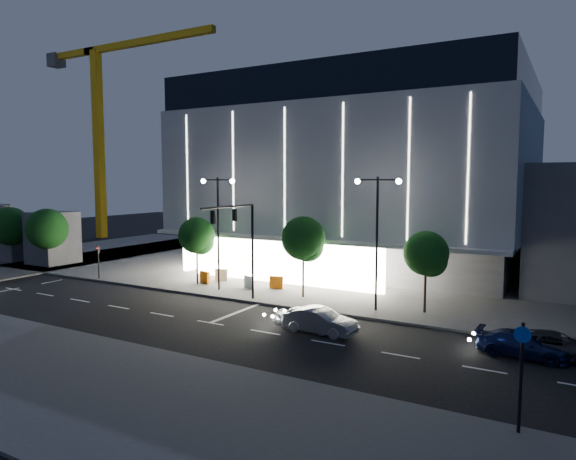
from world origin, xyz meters
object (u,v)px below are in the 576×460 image
(cycle_sign_pole, at_px, (521,372))
(car_second, at_px, (320,321))
(tower_crane, at_px, (102,101))
(barrier_a, at_px, (205,277))
(tree_mid, at_px, (304,241))
(car_lead, at_px, (307,319))
(street_lamp_east, at_px, (377,223))
(traffic_mast, at_px, (241,234))
(car_third, at_px, (522,345))
(car_fourth, at_px, (556,345))
(barrier_d, at_px, (249,282))
(tree_right, at_px, (426,256))
(ped_signal_far, at_px, (98,259))
(street_lamp_west, at_px, (218,216))
(barrier_c, at_px, (276,282))
(tree_left, at_px, (197,238))
(barrier_b, at_px, (221,275))

(cycle_sign_pole, distance_m, car_second, 13.52)
(tower_crane, relative_size, barrier_a, 29.09)
(tree_mid, distance_m, car_lead, 8.69)
(street_lamp_east, distance_m, tower_crane, 57.35)
(traffic_mast, bearing_deg, car_third, -6.47)
(street_lamp_east, distance_m, car_fourth, 12.70)
(car_second, height_order, barrier_d, car_second)
(tree_right, distance_m, barrier_d, 14.56)
(street_lamp_east, bearing_deg, ped_signal_far, -176.56)
(tree_right, relative_size, car_second, 1.27)
(street_lamp_east, distance_m, car_second, 8.11)
(car_fourth, bearing_deg, car_lead, 94.92)
(car_fourth, bearing_deg, barrier_a, 75.20)
(car_third, bearing_deg, traffic_mast, 85.92)
(ped_signal_far, relative_size, tree_right, 0.54)
(car_second, bearing_deg, street_lamp_west, 65.50)
(ped_signal_far, relative_size, car_fourth, 0.66)
(car_fourth, distance_m, barrier_c, 21.10)
(traffic_mast, height_order, car_lead, traffic_mast)
(traffic_mast, distance_m, car_second, 9.56)
(traffic_mast, distance_m, street_lamp_east, 9.43)
(cycle_sign_pole, relative_size, car_fourth, 0.87)
(street_lamp_west, distance_m, car_third, 23.45)
(barrier_c, bearing_deg, car_third, -36.68)
(traffic_mast, height_order, street_lamp_west, street_lamp_west)
(street_lamp_west, distance_m, ped_signal_far, 12.76)
(street_lamp_west, relative_size, tree_right, 1.63)
(car_lead, distance_m, car_third, 11.52)
(cycle_sign_pole, bearing_deg, street_lamp_east, 126.51)
(tower_crane, height_order, barrier_a, tower_crane)
(car_second, bearing_deg, tower_crane, 63.26)
(ped_signal_far, xyz_separation_m, car_third, (34.34, -3.24, -1.26))
(tree_right, bearing_deg, barrier_d, 178.03)
(street_lamp_east, xyz_separation_m, tree_left, (-15.97, 1.02, -1.92))
(street_lamp_west, relative_size, car_fourth, 1.97)
(barrier_b, bearing_deg, traffic_mast, -63.19)
(tower_crane, relative_size, tree_mid, 5.20)
(ped_signal_far, distance_m, barrier_c, 16.33)
(ped_signal_far, height_order, car_third, ped_signal_far)
(street_lamp_east, relative_size, barrier_b, 8.18)
(traffic_mast, height_order, tree_mid, traffic_mast)
(barrier_c, relative_size, barrier_d, 1.00)
(barrier_b, bearing_deg, barrier_a, -126.86)
(street_lamp_east, relative_size, tree_mid, 1.46)
(tree_right, bearing_deg, car_third, -42.37)
(cycle_sign_pole, relative_size, barrier_d, 3.64)
(barrier_c, bearing_deg, ped_signal_far, 179.28)
(street_lamp_west, bearing_deg, barrier_a, 150.70)
(car_fourth, relative_size, barrier_b, 4.16)
(barrier_c, distance_m, barrier_d, 2.20)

